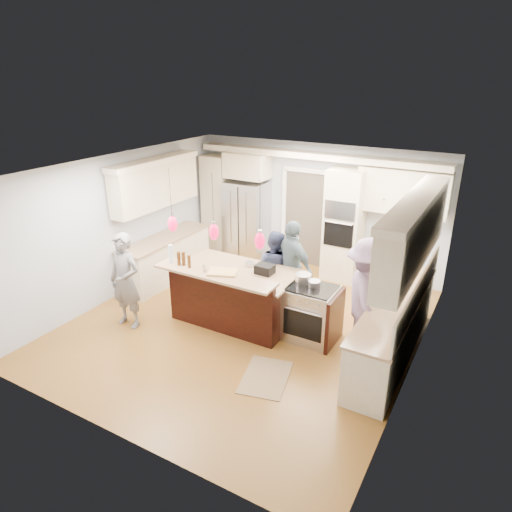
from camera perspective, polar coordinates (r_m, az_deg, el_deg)
The scene contains 23 objects.
ground_plane at distance 7.99m, azimuth -1.25°, elevation -8.49°, with size 6.00×6.00×0.00m, color olive.
room_shell at distance 7.24m, azimuth -1.37°, elevation 3.99°, with size 5.54×6.04×2.72m.
refrigerator at distance 10.43m, azimuth -1.21°, elevation 4.45°, with size 0.90×0.70×1.80m, color #B7B7BC.
oven_column at distance 9.47m, azimuth 10.95°, elevation 3.77°, with size 0.72×0.69×2.30m.
back_upper_cabinets at distance 9.95m, azimuth 3.14°, elevation 8.16°, with size 5.30×0.61×2.54m.
right_counter_run at distance 6.98m, azimuth 17.60°, elevation -4.60°, with size 0.64×3.10×2.51m.
left_cabinets at distance 9.47m, azimuth -11.62°, elevation 3.12°, with size 0.64×2.30×2.51m.
kitchen_island at distance 7.93m, azimuth -2.56°, elevation -4.78°, with size 2.10×1.46×1.12m.
island_range at distance 7.43m, azimuth 7.09°, elevation -7.14°, with size 0.82×0.71×0.92m.
pendant_lights at distance 6.96m, azimuth -5.29°, elevation 3.04°, with size 1.75×0.15×1.03m.
person_bar_end at distance 7.90m, azimuth -16.02°, elevation -3.01°, with size 0.60×0.40×1.66m, color slate.
person_far_left at distance 8.28m, azimuth 2.31°, elevation -1.67°, with size 0.71×0.55×1.46m, color navy.
person_far_right at distance 8.09m, azimuth 4.51°, elevation -1.39°, with size 1.00×0.41×1.70m, color slate.
person_range_side at distance 7.08m, azimuth 13.62°, elevation -5.00°, with size 1.19×0.68×1.84m, color gray.
floor_rug at distance 6.75m, azimuth 1.22°, elevation -14.89°, with size 0.63×0.92×0.01m, color olive.
water_bottle at distance 7.63m, azimuth -10.59°, elevation 0.25°, with size 0.07×0.07×0.31m, color silver.
beer_bottle_a at distance 7.53m, azimuth -9.63°, elevation -0.32°, with size 0.06×0.06×0.23m, color #43250C.
beer_bottle_b at distance 7.41m, azimuth -8.35°, elevation -0.70°, with size 0.05×0.05×0.21m, color #43250C.
beer_bottle_c at distance 7.51m, azimuth -9.05°, elevation -0.34°, with size 0.06×0.06×0.23m, color #43250C.
drink_can at distance 7.24m, azimuth -6.48°, elevation -1.57°, with size 0.06×0.06×0.11m, color #B7B7BC.
cutting_board at distance 7.19m, azimuth -4.18°, elevation -2.02°, with size 0.45×0.32×0.03m, color tan.
pot_large at distance 7.33m, azimuth 5.93°, elevation -2.79°, with size 0.26×0.26×0.15m, color #B7B7BC.
pot_small at distance 7.23m, azimuth 7.26°, elevation -3.44°, with size 0.20×0.20×0.10m, color #B7B7BC.
Camera 1 is at (3.54, -5.89, 4.08)m, focal length 32.00 mm.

